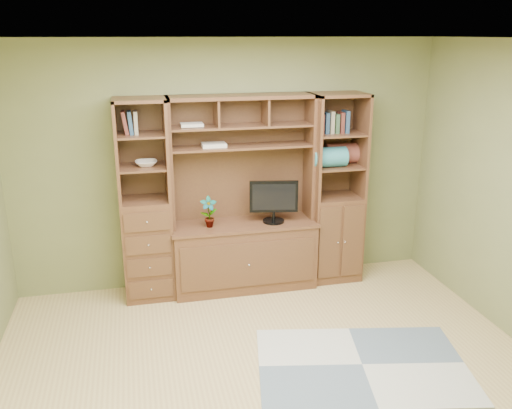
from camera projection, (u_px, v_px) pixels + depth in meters
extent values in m
cube|color=tan|center=(276.00, 383.00, 4.27)|extent=(4.60, 4.10, 0.04)
cube|color=white|center=(281.00, 39.00, 3.49)|extent=(4.60, 4.10, 0.04)
cube|color=olive|center=(229.00, 165.00, 5.74)|extent=(4.50, 0.04, 2.60)
cube|color=olive|center=(419.00, 407.00, 2.02)|extent=(4.50, 0.04, 2.60)
cube|color=#54321D|center=(244.00, 196.00, 5.60)|extent=(1.54, 0.53, 2.05)
cube|color=#54321D|center=(145.00, 202.00, 5.42)|extent=(0.50, 0.45, 2.05)
cube|color=#54321D|center=(336.00, 189.00, 5.85)|extent=(0.55, 0.45, 2.05)
cube|color=gray|center=(362.00, 365.00, 4.49)|extent=(1.91, 1.45, 0.01)
cube|color=black|center=(274.00, 194.00, 5.63)|extent=(0.54, 0.31, 0.62)
imported|color=#B7583E|center=(209.00, 212.00, 5.52)|extent=(0.17, 0.11, 0.32)
cube|color=beige|center=(214.00, 145.00, 5.46)|extent=(0.24, 0.18, 0.04)
imported|color=silver|center=(146.00, 163.00, 5.31)|extent=(0.21, 0.21, 0.05)
cube|color=teal|center=(329.00, 157.00, 5.67)|extent=(0.36, 0.21, 0.21)
cube|color=brown|center=(343.00, 153.00, 5.84)|extent=(0.39, 0.22, 0.22)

